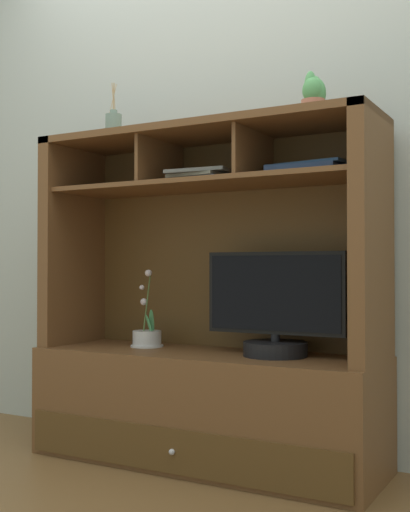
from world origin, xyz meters
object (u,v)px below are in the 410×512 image
potted_orchid (147,336)px  potted_succulent (313,95)px  tv_monitor (275,314)px  diffuser_bottle (113,126)px  magazine_stack_left (310,171)px  media_console (206,360)px  magazine_stack_centre (205,177)px

potted_orchid → potted_succulent: 1.25m
tv_monitor → potted_succulent: potted_succulent is taller
tv_monitor → potted_succulent: size_ratio=3.29×
tv_monitor → diffuser_bottle: bearing=-178.8°
magazine_stack_left → diffuser_bottle: size_ratio=1.41×
media_console → tv_monitor: 0.37m
potted_orchid → magazine_stack_left: magazine_stack_left is taller
tv_monitor → magazine_stack_centre: magazine_stack_centre is taller
media_console → magazine_stack_left: 0.88m
magazine_stack_centre → potted_succulent: potted_succulent is taller
tv_monitor → potted_orchid: bearing=178.8°
tv_monitor → diffuser_bottle: 1.14m
potted_orchid → diffuser_bottle: bearing=-169.6°
media_console → potted_orchid: bearing=176.6°
media_console → magazine_stack_left: media_console is taller
magazine_stack_left → potted_succulent: potted_succulent is taller
potted_orchid → potted_succulent: bearing=-2.4°
magazine_stack_centre → tv_monitor: bearing=1.8°
diffuser_bottle → media_console: bearing=1.4°
potted_succulent → diffuser_bottle: bearing=179.9°
magazine_stack_centre → diffuser_bottle: 0.54m
potted_orchid → magazine_stack_centre: bearing=-4.3°
magazine_stack_left → magazine_stack_centre: 0.44m
media_console → potted_orchid: media_console is taller
potted_orchid → magazine_stack_left: (0.75, 0.03, 0.68)m
media_console → diffuser_bottle: diffuser_bottle is taller
media_console → magazine_stack_left: (0.44, 0.05, 0.77)m
media_console → tv_monitor: size_ratio=2.53×
magazine_stack_left → media_console: bearing=-173.9°
magazine_stack_left → diffuser_bottle: bearing=-176.3°
media_console → magazine_stack_centre: 0.77m
tv_monitor → diffuser_bottle: size_ratio=2.25×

